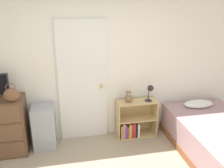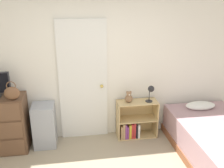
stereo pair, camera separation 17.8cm
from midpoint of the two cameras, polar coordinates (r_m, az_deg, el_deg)
name	(u,v)px [view 2 (the right image)]	position (r m, az deg, el deg)	size (l,w,h in m)	color
wall_back	(91,67)	(4.20, -3.56, 3.98)	(10.00, 0.06, 2.55)	white
door_closed	(83,82)	(4.22, -5.41, 0.54)	(0.81, 0.09, 2.07)	white
dresser	(0,124)	(4.37, -23.10, -8.46)	(0.83, 0.47, 0.93)	brown
handbag	(12,93)	(3.96, -20.71, -1.96)	(0.23, 0.11, 0.29)	brown
storage_bin	(45,125)	(4.33, -14.02, -9.13)	(0.36, 0.38, 0.73)	#999EA8
bookshelf	(133,123)	(4.52, 6.00, -8.90)	(0.70, 0.30, 0.67)	tan
teddy_bear	(129,97)	(4.28, 5.05, -3.08)	(0.13, 0.13, 0.20)	#8C6647
desk_lamp	(151,90)	(4.30, 10.04, -1.47)	(0.14, 0.13, 0.30)	#262628
bed	(220,142)	(4.32, 24.57, -12.08)	(1.19, 1.97, 0.64)	brown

